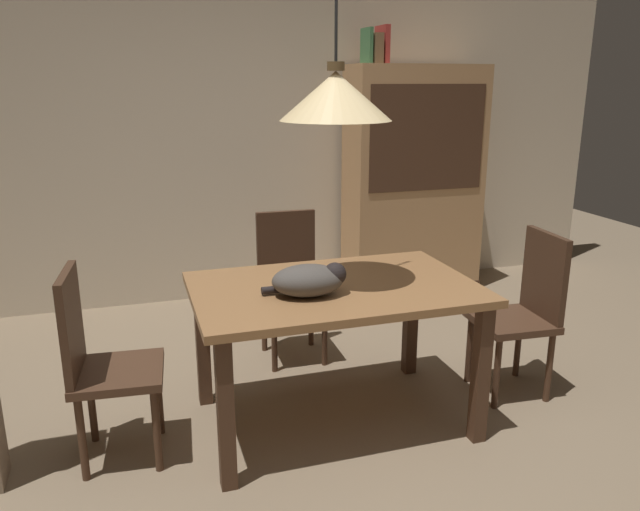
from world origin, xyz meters
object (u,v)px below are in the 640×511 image
(chair_far_back, at_px, (290,279))
(book_brown_thick, at_px, (374,49))
(pendant_lamp, at_px, (336,95))
(book_red_tall, at_px, (382,45))
(book_green_slim, at_px, (367,46))
(chair_left_side, at_px, (99,358))
(chair_right_side, at_px, (525,306))
(hutch_bookcase, at_px, (413,186))
(cat_sleeping, at_px, (310,280))
(dining_table, at_px, (334,304))

(chair_far_back, xyz_separation_m, book_brown_thick, (0.94, 0.97, 1.45))
(pendant_lamp, distance_m, book_red_tall, 2.13)
(pendant_lamp, distance_m, book_green_slim, 2.07)
(chair_left_side, height_order, book_green_slim, book_green_slim)
(chair_right_side, height_order, hutch_bookcase, hutch_bookcase)
(book_brown_thick, bearing_deg, hutch_bookcase, -0.23)
(chair_right_side, height_order, cat_sleeping, chair_right_side)
(dining_table, distance_m, book_green_slim, 2.44)
(chair_right_side, height_order, book_red_tall, book_red_tall)
(chair_right_side, xyz_separation_m, pendant_lamp, (-1.13, 0.01, 1.15))
(chair_left_side, height_order, chair_far_back, same)
(pendant_lamp, height_order, book_red_tall, pendant_lamp)
(chair_far_back, distance_m, book_brown_thick, 1.98)
(chair_left_side, distance_m, hutch_bookcase, 3.08)
(cat_sleeping, relative_size, pendant_lamp, 0.30)
(chair_far_back, bearing_deg, pendant_lamp, -90.11)
(dining_table, distance_m, pendant_lamp, 1.01)
(pendant_lamp, distance_m, book_brown_thick, 2.10)
(chair_left_side, height_order, book_brown_thick, book_brown_thick)
(chair_left_side, height_order, hutch_bookcase, hutch_bookcase)
(cat_sleeping, height_order, hutch_bookcase, hutch_bookcase)
(chair_left_side, xyz_separation_m, chair_far_back, (1.13, 0.87, 0.00))
(chair_right_side, xyz_separation_m, book_red_tall, (-0.12, 1.85, 1.48))
(book_green_slim, height_order, book_red_tall, book_red_tall)
(pendant_lamp, relative_size, hutch_bookcase, 0.70)
(book_red_tall, bearing_deg, pendant_lamp, -118.59)
(chair_far_back, bearing_deg, dining_table, -90.11)
(chair_left_side, relative_size, book_green_slim, 3.58)
(chair_left_side, distance_m, book_green_slim, 3.09)
(pendant_lamp, height_order, hutch_bookcase, pendant_lamp)
(book_green_slim, distance_m, book_red_tall, 0.13)
(chair_left_side, xyz_separation_m, hutch_bookcase, (2.44, 1.84, 0.38))
(cat_sleeping, distance_m, book_brown_thick, 2.51)
(hutch_bookcase, relative_size, book_brown_thick, 7.71)
(book_green_slim, relative_size, book_brown_thick, 1.08)
(chair_far_back, distance_m, cat_sleeping, 1.05)
(chair_right_side, relative_size, book_green_slim, 3.58)
(dining_table, distance_m, hutch_bookcase, 2.28)
(pendant_lamp, relative_size, book_brown_thick, 5.42)
(dining_table, distance_m, book_red_tall, 2.50)
(chair_left_side, distance_m, book_red_tall, 3.18)
(chair_left_side, bearing_deg, pendant_lamp, -0.34)
(pendant_lamp, relative_size, book_red_tall, 4.64)
(cat_sleeping, xyz_separation_m, book_brown_thick, (1.10, 1.95, 1.13))
(chair_far_back, bearing_deg, book_brown_thick, 45.95)
(chair_far_back, height_order, pendant_lamp, pendant_lamp)
(chair_far_back, relative_size, pendant_lamp, 0.72)
(pendant_lamp, xyz_separation_m, book_red_tall, (1.01, 1.85, 0.33))
(chair_right_side, height_order, pendant_lamp, pendant_lamp)
(chair_far_back, distance_m, chair_right_side, 1.43)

